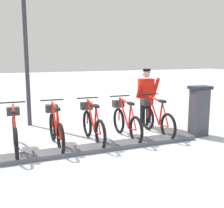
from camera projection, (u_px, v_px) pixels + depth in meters
The scene contains 10 objects.
ground_plane at pixel (91, 151), 6.02m from camera, with size 60.00×60.00×0.00m, color silver.
dock_rail_base at pixel (91, 149), 6.01m from camera, with size 0.44×5.16×0.10m, color #47474C.
payment_kiosk at pixel (199, 110), 7.05m from camera, with size 0.36×0.52×1.28m.
bike_docked_0 at pixel (156, 118), 7.26m from camera, with size 1.72×0.54×1.02m.
bike_docked_1 at pixel (126, 121), 6.93m from camera, with size 1.72×0.54×1.02m.
bike_docked_2 at pixel (92, 124), 6.60m from camera, with size 1.72×0.54×1.02m.
bike_docked_3 at pixel (56, 128), 6.27m from camera, with size 1.72×0.54×1.02m.
bike_docked_4 at pixel (15, 132), 5.94m from camera, with size 1.72×0.54×1.02m.
worker_near_rack at pixel (146, 95), 7.99m from camera, with size 0.46×0.63×1.66m.
lamp_post at pixel (25, 36), 7.82m from camera, with size 0.32×0.32×3.90m.
Camera 1 is at (-5.48, 1.80, 2.02)m, focal length 44.76 mm.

